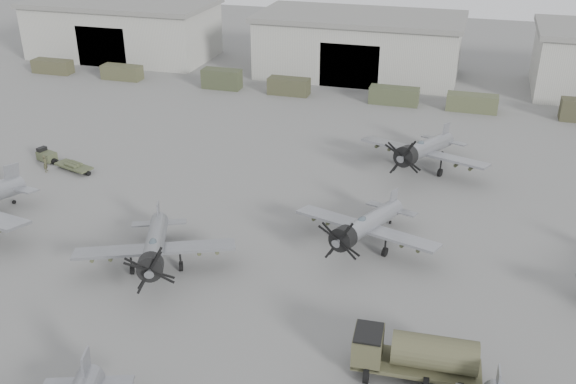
{
  "coord_description": "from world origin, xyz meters",
  "views": [
    {
      "loc": [
        16.46,
        -29.0,
        26.01
      ],
      "look_at": [
        2.81,
        16.79,
        2.5
      ],
      "focal_mm": 40.0,
      "sensor_mm": 36.0,
      "label": 1
    }
  ],
  "objects_px": {
    "ground_crew": "(45,163)",
    "aircraft_far_1": "(423,150)",
    "aircraft_mid_2": "(365,226)",
    "fuel_tanker": "(415,353)",
    "aircraft_mid_1": "(154,248)",
    "tug_trailer": "(57,160)"
  },
  "relations": [
    {
      "from": "aircraft_mid_1",
      "to": "fuel_tanker",
      "type": "xyz_separation_m",
      "value": [
        19.23,
        -5.47,
        -0.5
      ]
    },
    {
      "from": "aircraft_mid_2",
      "to": "ground_crew",
      "type": "bearing_deg",
      "value": -173.49
    },
    {
      "from": "aircraft_mid_1",
      "to": "aircraft_mid_2",
      "type": "bearing_deg",
      "value": 4.6
    },
    {
      "from": "tug_trailer",
      "to": "ground_crew",
      "type": "height_order",
      "value": "ground_crew"
    },
    {
      "from": "aircraft_far_1",
      "to": "ground_crew",
      "type": "bearing_deg",
      "value": -145.22
    },
    {
      "from": "ground_crew",
      "to": "aircraft_far_1",
      "type": "bearing_deg",
      "value": -90.98
    },
    {
      "from": "aircraft_far_1",
      "to": "tug_trailer",
      "type": "distance_m",
      "value": 36.31
    },
    {
      "from": "aircraft_far_1",
      "to": "fuel_tanker",
      "type": "height_order",
      "value": "aircraft_far_1"
    },
    {
      "from": "fuel_tanker",
      "to": "aircraft_far_1",
      "type": "bearing_deg",
      "value": 91.86
    },
    {
      "from": "fuel_tanker",
      "to": "ground_crew",
      "type": "bearing_deg",
      "value": 150.47
    },
    {
      "from": "aircraft_mid_2",
      "to": "aircraft_far_1",
      "type": "height_order",
      "value": "aircraft_far_1"
    },
    {
      "from": "aircraft_mid_2",
      "to": "aircraft_far_1",
      "type": "xyz_separation_m",
      "value": [
        2.68,
        16.12,
        0.21
      ]
    },
    {
      "from": "aircraft_mid_2",
      "to": "fuel_tanker",
      "type": "xyz_separation_m",
      "value": [
        5.34,
        -12.95,
        -0.51
      ]
    },
    {
      "from": "aircraft_mid_2",
      "to": "aircraft_far_1",
      "type": "bearing_deg",
      "value": 96.95
    },
    {
      "from": "aircraft_mid_2",
      "to": "fuel_tanker",
      "type": "bearing_deg",
      "value": -51.21
    },
    {
      "from": "aircraft_mid_2",
      "to": "tug_trailer",
      "type": "relative_size",
      "value": 1.63
    },
    {
      "from": "aircraft_mid_1",
      "to": "fuel_tanker",
      "type": "height_order",
      "value": "aircraft_mid_1"
    },
    {
      "from": "aircraft_far_1",
      "to": "ground_crew",
      "type": "distance_m",
      "value": 36.79
    },
    {
      "from": "ground_crew",
      "to": "aircraft_mid_1",
      "type": "bearing_deg",
      "value": -142.63
    },
    {
      "from": "aircraft_mid_1",
      "to": "fuel_tanker",
      "type": "bearing_deg",
      "value": -39.59
    },
    {
      "from": "aircraft_far_1",
      "to": "fuel_tanker",
      "type": "distance_m",
      "value": 29.2
    },
    {
      "from": "aircraft_mid_2",
      "to": "tug_trailer",
      "type": "distance_m",
      "value": 33.39
    }
  ]
}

